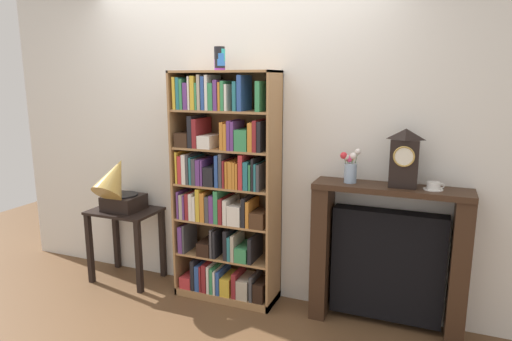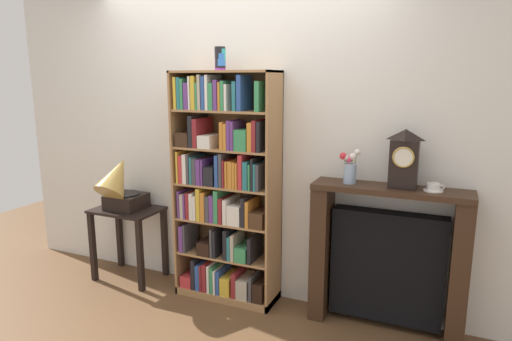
% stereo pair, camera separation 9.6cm
% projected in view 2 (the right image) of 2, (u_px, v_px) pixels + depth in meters
% --- Properties ---
extents(ground_plane, '(7.78, 6.40, 0.02)m').
position_uv_depth(ground_plane, '(223.00, 300.00, 3.65)').
color(ground_plane, brown).
extents(wall_back, '(4.78, 0.08, 2.64)m').
position_uv_depth(wall_back, '(253.00, 137.00, 3.57)').
color(wall_back, silver).
rests_on(wall_back, ground).
extents(bookshelf, '(0.83, 0.32, 1.84)m').
position_uv_depth(bookshelf, '(224.00, 193.00, 3.54)').
color(bookshelf, '#A87A4C').
rests_on(bookshelf, ground).
extents(cup_stack, '(0.08, 0.08, 0.17)m').
position_uv_depth(cup_stack, '(220.00, 59.00, 3.33)').
color(cup_stack, purple).
rests_on(cup_stack, bookshelf).
extents(side_table_left, '(0.58, 0.41, 0.65)m').
position_uv_depth(side_table_left, '(128.00, 227.00, 3.96)').
color(side_table_left, black).
rests_on(side_table_left, ground).
extents(gramophone, '(0.30, 0.46, 0.53)m').
position_uv_depth(gramophone, '(120.00, 185.00, 3.82)').
color(gramophone, black).
rests_on(gramophone, side_table_left).
extents(fireplace_mantel, '(1.07, 0.27, 1.05)m').
position_uv_depth(fireplace_mantel, '(387.00, 259.00, 3.16)').
color(fireplace_mantel, '#382316').
rests_on(fireplace_mantel, ground).
extents(mantel_clock, '(0.18, 0.13, 0.40)m').
position_uv_depth(mantel_clock, '(404.00, 159.00, 2.96)').
color(mantel_clock, black).
rests_on(mantel_clock, fireplace_mantel).
extents(flower_vase, '(0.13, 0.12, 0.24)m').
position_uv_depth(flower_vase, '(350.00, 168.00, 3.12)').
color(flower_vase, '#99B2D1').
rests_on(flower_vase, fireplace_mantel).
extents(teacup_with_saucer, '(0.13, 0.13, 0.05)m').
position_uv_depth(teacup_with_saucer, '(433.00, 187.00, 2.92)').
color(teacup_with_saucer, white).
rests_on(teacup_with_saucer, fireplace_mantel).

